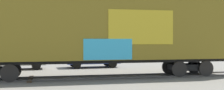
# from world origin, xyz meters

# --- Properties ---
(ground_plane) EXTENTS (260.00, 260.00, 0.00)m
(ground_plane) POSITION_xyz_m (0.00, 0.00, 0.00)
(ground_plane) COLOR slate
(track) EXTENTS (59.99, 5.01, 0.08)m
(track) POSITION_xyz_m (-2.19, 0.13, 0.04)
(track) COLOR #4C4742
(track) RESTS_ON ground_plane
(freight_car) EXTENTS (16.59, 3.65, 4.68)m
(freight_car) POSITION_xyz_m (0.07, -0.00, 2.68)
(freight_car) COLOR olive
(freight_car) RESTS_ON ground_plane
(flagpole) EXTENTS (0.85, 1.26, 8.82)m
(flagpole) POSITION_xyz_m (8.37, 11.79, 5.55)
(flagpole) COLOR silver
(flagpole) RESTS_ON ground_plane
(hillside) EXTENTS (144.98, 30.97, 16.70)m
(hillside) POSITION_xyz_m (-0.01, 71.38, 6.07)
(hillside) COLOR silver
(hillside) RESTS_ON ground_plane
(parked_car_silver) EXTENTS (4.15, 1.98, 1.76)m
(parked_car_silver) POSITION_xyz_m (-4.61, 6.18, 0.89)
(parked_car_silver) COLOR #B7BABF
(parked_car_silver) RESTS_ON ground_plane
(parked_car_blue) EXTENTS (4.11, 1.92, 1.60)m
(parked_car_blue) POSITION_xyz_m (1.01, 6.17, 0.80)
(parked_car_blue) COLOR navy
(parked_car_blue) RESTS_ON ground_plane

